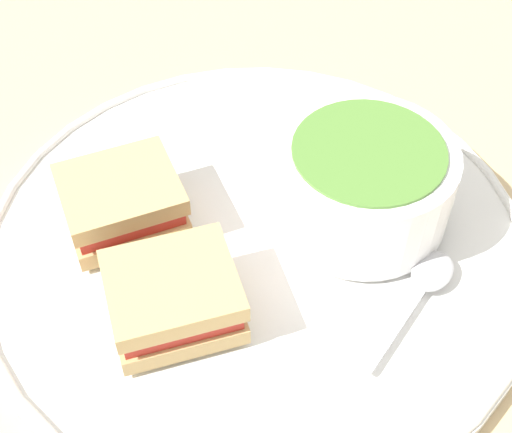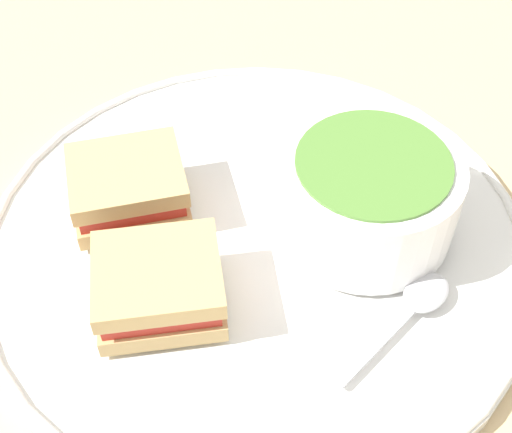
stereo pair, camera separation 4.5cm
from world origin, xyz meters
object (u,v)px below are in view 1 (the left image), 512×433
sandwich_half_near (122,201)px  sandwich_half_far (172,296)px  soup_bowl (364,183)px  spoon (428,279)px

sandwich_half_near → sandwich_half_far: size_ratio=0.99×
soup_bowl → spoon: soup_bowl is taller
spoon → sandwich_half_near: bearing=110.0°
soup_bowl → spoon: (-0.06, 0.02, -0.03)m
spoon → sandwich_half_far: (0.11, 0.11, 0.01)m
spoon → sandwich_half_near: size_ratio=1.05×
spoon → sandwich_half_far: size_ratio=1.03×
soup_bowl → sandwich_half_near: bearing=38.8°
soup_bowl → sandwich_half_near: soup_bowl is taller
spoon → sandwich_half_far: sandwich_half_far is taller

